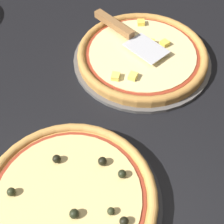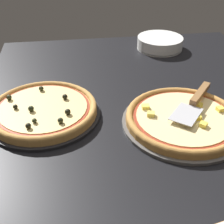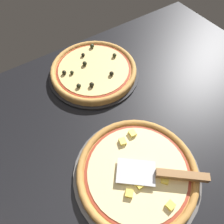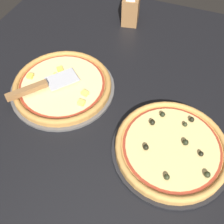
{
  "view_description": "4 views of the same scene",
  "coord_description": "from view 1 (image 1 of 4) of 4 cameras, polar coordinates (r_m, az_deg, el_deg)",
  "views": [
    {
      "loc": [
        -4.31,
        56.97,
        60.1
      ],
      "look_at": [
        1.6,
        13.05,
        3.0
      ],
      "focal_mm": 50.0,
      "sensor_mm": 36.0,
      "label": 1
    },
    {
      "loc": [
        -79.1,
        24.63,
        57.01
      ],
      "look_at": [
        1.6,
        13.05,
        3.0
      ],
      "focal_mm": 50.0,
      "sensor_mm": 36.0,
      "label": 2
    },
    {
      "loc": [
        -22.26,
        -22.62,
        65.02
      ],
      "look_at": [
        1.6,
        13.05,
        3.0
      ],
      "focal_mm": 35.0,
      "sensor_mm": 36.0,
      "label": 3
    },
    {
      "loc": [
        50.4,
        31.99,
        72.26
      ],
      "look_at": [
        1.6,
        13.05,
        3.0
      ],
      "focal_mm": 42.0,
      "sensor_mm": 36.0,
      "label": 4
    }
  ],
  "objects": [
    {
      "name": "pizza_back",
      "position": [
        0.63,
        -7.9,
        -15.31
      ],
      "size": [
        34.45,
        34.45,
        4.2
      ],
      "color": "#C68E47",
      "rests_on": "pizza_pan_back"
    },
    {
      "name": "pizza_pan_back",
      "position": [
        0.65,
        -7.71,
        -16.0
      ],
      "size": [
        36.65,
        36.65,
        1.0
      ],
      "primitive_type": "cylinder",
      "color": "black",
      "rests_on": "ground_plane"
    },
    {
      "name": "pizza_pan_front",
      "position": [
        0.89,
        5.48,
        9.6
      ],
      "size": [
        38.03,
        38.03,
        1.0
      ],
      "primitive_type": "cylinder",
      "color": "#565451",
      "rests_on": "ground_plane"
    },
    {
      "name": "pizza_front",
      "position": [
        0.87,
        5.57,
        10.48
      ],
      "size": [
        35.75,
        35.75,
        3.25
      ],
      "color": "#B77F3D",
      "rests_on": "pizza_pan_front"
    },
    {
      "name": "serving_spatula",
      "position": [
        0.91,
        1.68,
        14.88
      ],
      "size": [
        22.7,
        20.02,
        2.0
      ],
      "color": "#B7B7BC",
      "rests_on": "pizza_front"
    },
    {
      "name": "ground_plane",
      "position": [
        0.84,
        2.27,
        4.84
      ],
      "size": [
        150.83,
        113.34,
        3.6
      ],
      "primitive_type": "cube",
      "color": "black"
    }
  ]
}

